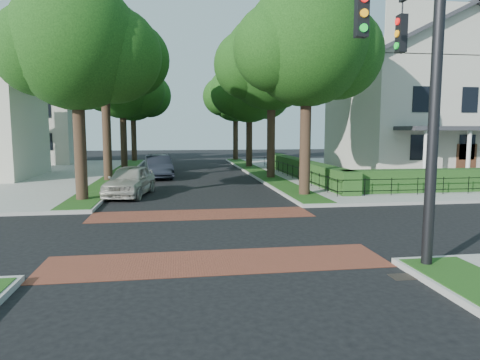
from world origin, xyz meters
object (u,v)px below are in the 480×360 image
at_px(traffic_signal, 423,78).
at_px(parked_car_middle, 159,167).
at_px(parked_car_rear, 160,163).
at_px(parked_car_front, 130,181).

height_order(traffic_signal, parked_car_middle, traffic_signal).
relative_size(parked_car_middle, parked_car_rear, 1.02).
xyz_separation_m(parked_car_middle, parked_car_rear, (-0.12, 5.27, -0.11)).
bearing_deg(traffic_signal, parked_car_front, 122.37).
bearing_deg(parked_car_middle, traffic_signal, -78.87).
distance_m(traffic_signal, parked_car_middle, 22.99).
bearing_deg(parked_car_middle, parked_car_rear, 83.91).
distance_m(traffic_signal, parked_car_rear, 28.03).
bearing_deg(parked_car_front, parked_car_rear, 95.53).
height_order(parked_car_middle, parked_car_rear, parked_car_middle).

